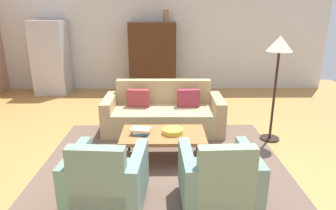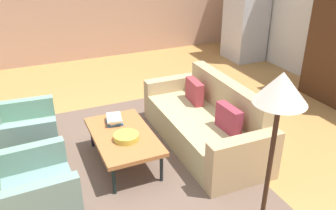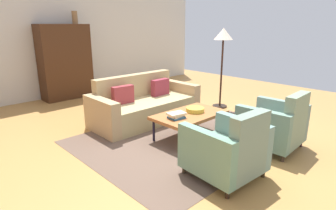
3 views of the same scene
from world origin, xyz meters
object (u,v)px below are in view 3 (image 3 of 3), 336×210
(couch, at_px, (143,106))
(book_stack, at_px, (177,115))
(fruit_bowl, at_px, (195,110))
(armchair_right, at_px, (276,126))
(vase_tall, at_px, (75,18))
(armchair_left, at_px, (229,151))
(cabinet, at_px, (65,62))
(coffee_table, at_px, (190,116))
(floor_lamp, at_px, (223,41))

(couch, distance_m, book_stack, 1.25)
(fruit_bowl, bearing_deg, armchair_right, -68.19)
(book_stack, height_order, vase_tall, vase_tall)
(armchair_left, bearing_deg, book_stack, 80.30)
(cabinet, relative_size, vase_tall, 5.99)
(coffee_table, height_order, floor_lamp, floor_lamp)
(couch, xyz_separation_m, fruit_bowl, (0.14, -1.19, 0.15))
(couch, bearing_deg, book_stack, 75.48)
(couch, distance_m, fruit_bowl, 1.20)
(armchair_right, bearing_deg, couch, 102.05)
(fruit_bowl, distance_m, book_stack, 0.46)
(armchair_left, bearing_deg, floor_lamp, 41.85)
(coffee_table, relative_size, floor_lamp, 0.70)
(coffee_table, height_order, armchair_right, armchair_right)
(couch, distance_m, armchair_left, 2.43)
(armchair_left, distance_m, cabinet, 5.06)
(couch, distance_m, coffee_table, 1.19)
(couch, xyz_separation_m, floor_lamp, (1.80, -0.50, 1.16))
(coffee_table, relative_size, armchair_left, 1.36)
(couch, height_order, fruit_bowl, couch)
(fruit_bowl, distance_m, floor_lamp, 2.06)
(armchair_right, distance_m, fruit_bowl, 1.26)
(armchair_left, bearing_deg, cabinet, 90.57)
(book_stack, xyz_separation_m, floor_lamp, (2.12, 0.70, 0.99))
(armchair_left, height_order, book_stack, armchair_left)
(coffee_table, xyz_separation_m, armchair_left, (-0.60, -1.17, -0.03))
(armchair_left, xyz_separation_m, cabinet, (0.32, 5.01, 0.56))
(armchair_left, distance_m, floor_lamp, 3.23)
(fruit_bowl, xyz_separation_m, cabinet, (-0.42, 3.85, 0.46))
(fruit_bowl, relative_size, vase_tall, 0.99)
(book_stack, height_order, cabinet, cabinet)
(book_stack, xyz_separation_m, cabinet, (0.03, 3.86, 0.45))
(book_stack, bearing_deg, couch, 75.06)
(vase_tall, distance_m, floor_lamp, 3.64)
(coffee_table, relative_size, armchair_right, 1.36)
(vase_tall, bearing_deg, armchair_left, -97.60)
(armchair_right, xyz_separation_m, vase_tall, (-0.54, 5.01, 1.61))
(armchair_right, distance_m, book_stack, 1.48)
(couch, xyz_separation_m, cabinet, (-0.29, 2.66, 0.61))
(couch, xyz_separation_m, vase_tall, (0.06, 2.66, 1.66))
(fruit_bowl, bearing_deg, coffee_table, 180.00)
(floor_lamp, bearing_deg, fruit_bowl, -157.51)
(coffee_table, distance_m, floor_lamp, 2.21)
(couch, bearing_deg, cabinet, -83.42)
(book_stack, bearing_deg, armchair_left, -103.90)
(coffee_table, bearing_deg, vase_tall, 89.05)
(fruit_bowl, distance_m, cabinet, 3.90)
(coffee_table, xyz_separation_m, book_stack, (-0.32, -0.02, 0.08))
(vase_tall, bearing_deg, floor_lamp, -61.18)
(coffee_table, xyz_separation_m, fruit_bowl, (0.14, -0.00, 0.07))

